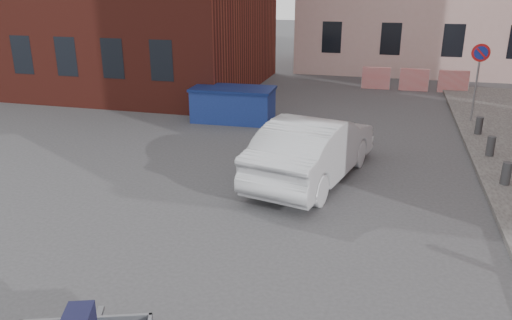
% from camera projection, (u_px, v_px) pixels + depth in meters
% --- Properties ---
extents(ground, '(120.00, 120.00, 0.00)m').
position_uv_depth(ground, '(222.00, 221.00, 10.37)').
color(ground, '#38383A').
rests_on(ground, ground).
extents(no_parking_sign, '(0.60, 0.09, 2.65)m').
position_uv_depth(no_parking_sign, '(479.00, 66.00, 16.86)').
color(no_parking_sign, gray).
rests_on(no_parking_sign, sidewalk).
extents(bollards, '(0.22, 9.02, 0.55)m').
position_uv_depth(bollards, '(506.00, 173.00, 11.86)').
color(bollards, '#3A3A3D').
rests_on(bollards, sidewalk).
extents(barriers, '(4.70, 0.18, 1.00)m').
position_uv_depth(barriers, '(414.00, 80.00, 22.83)').
color(barriers, red).
rests_on(barriers, ground).
extents(dumpster, '(2.93, 1.58, 1.21)m').
position_uv_depth(dumpster, '(233.00, 104.00, 17.72)').
color(dumpster, navy).
rests_on(dumpster, ground).
extents(silver_car, '(2.76, 5.15, 1.61)m').
position_uv_depth(silver_car, '(314.00, 148.00, 12.36)').
color(silver_car, '#B8BBC1').
rests_on(silver_car, ground).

